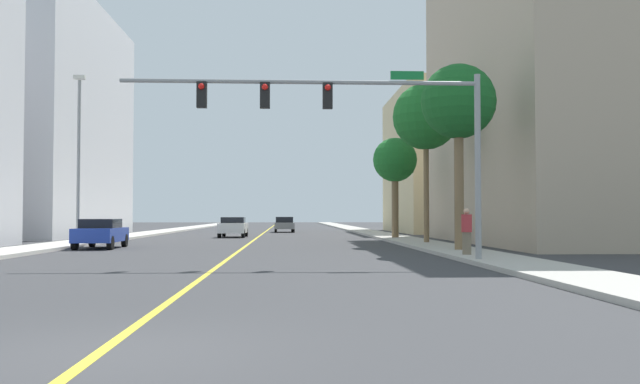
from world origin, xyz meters
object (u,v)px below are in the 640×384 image
object	(u,v)px
palm_far	(395,161)
pedestrian	(467,231)
street_lamp	(79,151)
car_gray	(284,224)
palm_near	(458,104)
palm_mid	(426,117)
car_white	(233,227)
traffic_signal_mast	(353,115)
car_blue	(101,233)

from	to	relation	value
palm_far	pedestrian	size ratio (longest dim) A/B	3.82
street_lamp	car_gray	distance (m)	29.63
palm_near	palm_mid	world-z (taller)	palm_mid
palm_far	car_white	world-z (taller)	palm_far
traffic_signal_mast	car_gray	distance (m)	40.63
traffic_signal_mast	palm_mid	world-z (taller)	palm_mid
car_blue	car_gray	size ratio (longest dim) A/B	0.99
palm_far	car_gray	size ratio (longest dim) A/B	1.55
palm_near	traffic_signal_mast	bearing A→B (deg)	-130.12
traffic_signal_mast	car_gray	bearing A→B (deg)	93.52
street_lamp	car_gray	xyz separation A→B (m)	(10.28, 27.48, -4.13)
traffic_signal_mast	pedestrian	world-z (taller)	traffic_signal_mast
car_gray	car_white	bearing A→B (deg)	-105.64
street_lamp	palm_far	world-z (taller)	street_lamp
street_lamp	palm_far	xyz separation A→B (m)	(17.51, 8.33, 0.18)
palm_far	car_gray	distance (m)	20.92
street_lamp	pedestrian	world-z (taller)	street_lamp
car_white	street_lamp	bearing A→B (deg)	-115.43
palm_near	car_gray	size ratio (longest dim) A/B	1.87
traffic_signal_mast	palm_far	world-z (taller)	palm_far
traffic_signal_mast	palm_near	xyz separation A→B (m)	(4.98, 5.91, 1.39)
palm_near	palm_mid	bearing A→B (deg)	88.46
street_lamp	traffic_signal_mast	bearing A→B (deg)	-45.22
palm_mid	traffic_signal_mast	bearing A→B (deg)	-110.94
pedestrian	street_lamp	bearing A→B (deg)	-1.65
palm_mid	palm_far	size ratio (longest dim) A/B	1.32
palm_near	palm_mid	size ratio (longest dim) A/B	0.92
traffic_signal_mast	palm_far	size ratio (longest dim) A/B	1.83
car_white	palm_near	bearing A→B (deg)	-61.06
palm_near	car_blue	size ratio (longest dim) A/B	1.89
pedestrian	car_white	bearing A→B (deg)	-36.91
traffic_signal_mast	car_gray	world-z (taller)	traffic_signal_mast
traffic_signal_mast	palm_far	xyz separation A→B (m)	(4.74, 21.20, 0.19)
traffic_signal_mast	street_lamp	world-z (taller)	street_lamp
traffic_signal_mast	street_lamp	distance (m)	18.12
traffic_signal_mast	street_lamp	size ratio (longest dim) A/B	1.37
street_lamp	car_blue	distance (m)	4.99
palm_mid	street_lamp	bearing A→B (deg)	-177.80
traffic_signal_mast	pedestrian	distance (m)	6.29
street_lamp	palm_mid	distance (m)	18.07
palm_mid	pedestrian	size ratio (longest dim) A/B	5.03
palm_far	pedestrian	world-z (taller)	palm_far
traffic_signal_mast	street_lamp	bearing A→B (deg)	134.78
street_lamp	car_blue	xyz separation A→B (m)	(1.77, -2.20, -4.11)
car_blue	pedestrian	size ratio (longest dim) A/B	2.45
palm_far	street_lamp	bearing A→B (deg)	-154.54
palm_mid	palm_far	xyz separation A→B (m)	(-0.45, 7.64, -1.74)
street_lamp	palm_far	bearing A→B (deg)	25.46
palm_near	car_white	size ratio (longest dim) A/B	1.94
car_gray	pedestrian	distance (m)	38.56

